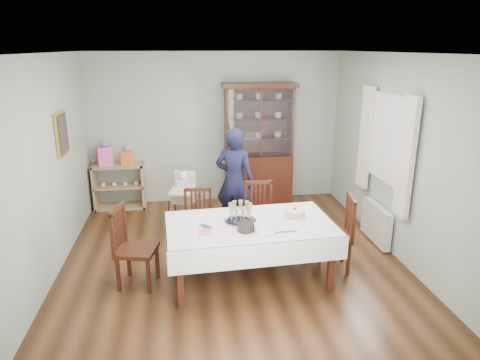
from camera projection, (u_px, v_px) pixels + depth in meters
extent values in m
plane|color=#593319|center=(232.00, 261.00, 5.79)|extent=(5.00, 5.00, 0.00)
plane|color=#9EAA99|center=(216.00, 129.00, 7.75)|extent=(4.50, 0.00, 4.50)
plane|color=#9EAA99|center=(45.00, 171.00, 5.09)|extent=(0.00, 5.00, 5.00)
plane|color=#9EAA99|center=(400.00, 159.00, 5.68)|extent=(0.00, 5.00, 5.00)
plane|color=white|center=(231.00, 53.00, 4.98)|extent=(5.00, 5.00, 0.00)
cube|color=#411E10|center=(250.00, 226.00, 5.11)|extent=(1.95, 1.15, 0.06)
cube|color=silver|center=(250.00, 223.00, 5.10)|extent=(2.06, 1.26, 0.01)
cube|color=#411E10|center=(258.00, 178.00, 7.89)|extent=(1.20, 0.45, 0.90)
cube|color=white|center=(261.00, 123.00, 7.39)|extent=(1.12, 0.01, 1.16)
cube|color=#411E10|center=(259.00, 85.00, 7.38)|extent=(1.30, 0.48, 0.07)
cube|color=tan|center=(121.00, 206.00, 7.71)|extent=(0.90, 0.38, 0.04)
cube|color=tan|center=(120.00, 186.00, 7.60)|extent=(0.90, 0.38, 0.03)
cube|color=tan|center=(118.00, 166.00, 7.49)|extent=(0.90, 0.38, 0.04)
cube|color=tan|center=(95.00, 187.00, 7.54)|extent=(0.04, 0.38, 0.80)
cube|color=tan|center=(144.00, 185.00, 7.65)|extent=(0.04, 0.38, 0.80)
cube|color=gold|center=(62.00, 134.00, 5.77)|extent=(0.04, 0.48, 0.58)
cube|color=white|center=(389.00, 139.00, 5.90)|extent=(0.04, 1.02, 1.22)
cube|color=silver|center=(406.00, 157.00, 5.33)|extent=(0.07, 0.30, 1.55)
cube|color=silver|center=(365.00, 137.00, 6.50)|extent=(0.07, 0.30, 1.55)
cube|color=white|center=(376.00, 223.00, 6.26)|extent=(0.10, 0.80, 0.55)
cube|color=#411E10|center=(199.00, 225.00, 5.90)|extent=(0.41, 0.41, 0.05)
cube|color=#411E10|center=(198.00, 204.00, 6.00)|extent=(0.38, 0.05, 0.47)
cube|color=#411E10|center=(260.00, 220.00, 6.03)|extent=(0.44, 0.44, 0.05)
cube|color=#411E10|center=(258.00, 198.00, 6.14)|extent=(0.41, 0.05, 0.50)
cube|color=#411E10|center=(137.00, 250.00, 5.09)|extent=(0.53, 0.53, 0.05)
cube|color=#411E10|center=(118.00, 228.00, 5.03)|extent=(0.14, 0.42, 0.53)
cube|color=#411E10|center=(333.00, 236.00, 5.47)|extent=(0.52, 0.52, 0.05)
cube|color=#411E10|center=(350.00, 216.00, 5.38)|extent=(0.11, 0.43, 0.53)
imported|color=black|center=(235.00, 181.00, 6.48)|extent=(0.71, 0.61, 1.65)
cube|color=tan|center=(184.00, 194.00, 6.47)|extent=(0.39, 0.36, 0.23)
cube|color=tan|center=(183.00, 182.00, 6.42)|extent=(0.33, 0.14, 0.27)
cube|color=tan|center=(184.00, 189.00, 6.45)|extent=(0.37, 0.24, 0.03)
cube|color=silver|center=(184.00, 185.00, 6.43)|extent=(0.20, 0.17, 0.17)
sphere|color=beige|center=(183.00, 176.00, 6.39)|extent=(0.14, 0.14, 0.14)
cylinder|color=silver|center=(240.00, 221.00, 5.13)|extent=(0.39, 0.39, 0.01)
torus|color=silver|center=(240.00, 221.00, 5.12)|extent=(0.39, 0.39, 0.01)
cylinder|color=white|center=(295.00, 217.00, 5.26)|extent=(0.29, 0.29, 0.02)
cylinder|color=brown|center=(295.00, 213.00, 5.24)|extent=(0.25, 0.25, 0.09)
cylinder|color=silver|center=(295.00, 210.00, 5.23)|extent=(0.25, 0.25, 0.01)
cylinder|color=#F24C4C|center=(295.00, 206.00, 5.21)|extent=(0.01, 0.01, 0.07)
sphere|color=yellow|center=(295.00, 203.00, 5.20)|extent=(0.02, 0.02, 0.02)
cylinder|color=black|center=(246.00, 227.00, 4.87)|extent=(0.25, 0.25, 0.09)
cylinder|color=white|center=(265.00, 228.00, 4.84)|extent=(0.26, 0.26, 0.10)
cube|color=#EF58A9|center=(205.00, 232.00, 4.82)|extent=(0.14, 0.14, 0.02)
cube|color=silver|center=(285.00, 232.00, 4.84)|extent=(0.30, 0.05, 0.01)
cube|color=#EF58A9|center=(105.00, 156.00, 7.39)|extent=(0.27, 0.21, 0.32)
sphere|color=#E533B2|center=(104.00, 144.00, 7.32)|extent=(0.13, 0.13, 0.13)
cube|color=orange|center=(127.00, 158.00, 7.45)|extent=(0.21, 0.16, 0.24)
sphere|color=#E533B2|center=(126.00, 148.00, 7.40)|extent=(0.11, 0.11, 0.11)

